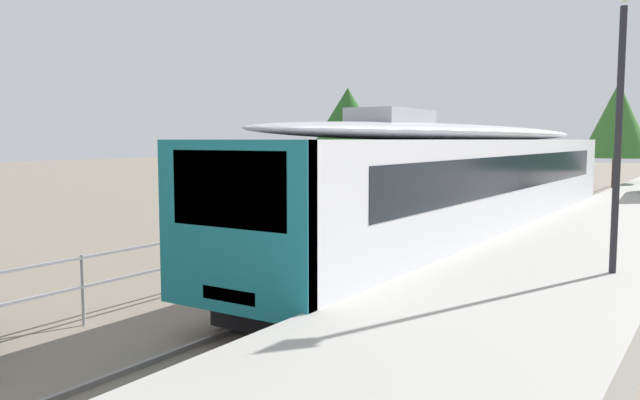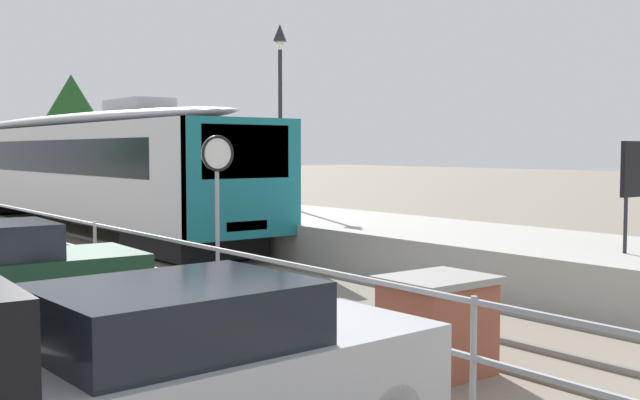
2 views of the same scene
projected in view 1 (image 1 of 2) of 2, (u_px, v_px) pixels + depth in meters
ground_plane at (371, 246)px, 19.32m from camera, size 160.00×160.00×0.00m
track_rails at (466, 255)px, 17.69m from camera, size 3.20×60.00×0.14m
commuter_train at (473, 178)px, 17.85m from camera, size 2.82×20.99×3.74m
station_platform at (591, 251)px, 15.90m from camera, size 3.90×60.00×0.90m
platform_lamp_mid_platform at (622, 58)px, 10.85m from camera, size 0.34×0.34×5.35m
carpark_fence at (82, 274)px, 11.03m from camera, size 0.06×36.06×1.25m
tree_behind_carpark at (348, 126)px, 37.73m from camera, size 5.53×5.53×6.29m
tree_behind_station_far at (618, 120)px, 34.50m from camera, size 3.67×3.67×6.35m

